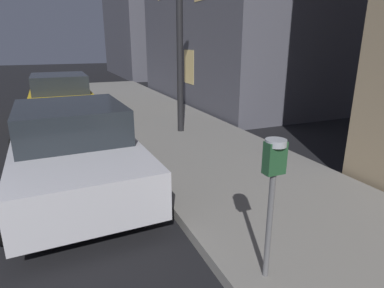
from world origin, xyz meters
name	(u,v)px	position (x,y,z in m)	size (l,w,h in m)	color
sidewalk	(384,272)	(5.60, 0.00, 0.07)	(3.20, 36.00, 0.15)	slate
parking_meter	(273,176)	(4.38, 0.39, 1.22)	(0.19, 0.19, 1.42)	#59595B
car_silver	(74,149)	(2.85, 3.60, 0.70)	(2.17, 4.09, 1.43)	#B7B7BF
car_yellow_cab	(61,98)	(2.85, 9.28, 0.70)	(2.08, 4.42, 1.43)	gold
building_mid	(255,1)	(10.68, 10.38, 4.03)	(6.77, 9.24, 8.06)	#4C4C56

